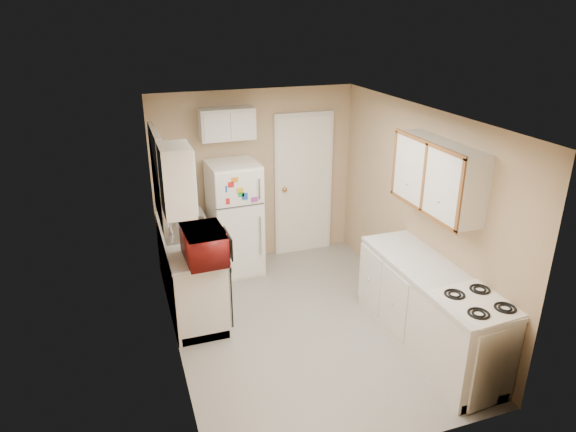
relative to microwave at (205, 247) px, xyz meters
name	(u,v)px	position (x,y,z in m)	size (l,w,h in m)	color
floor	(302,324)	(1.02, -0.20, -1.05)	(3.80, 3.80, 0.00)	#ACA79F
ceiling	(305,115)	(1.02, -0.20, 1.35)	(3.80, 3.80, 0.00)	white
wall_left	(169,247)	(-0.38, -0.20, 0.15)	(3.80, 3.80, 0.00)	tan
wall_right	(418,213)	(2.42, -0.20, 0.15)	(3.80, 3.80, 0.00)	tan
wall_back	(255,177)	(1.02, 1.70, 0.15)	(2.80, 2.80, 0.00)	tan
wall_front	(394,325)	(1.02, -2.10, 0.15)	(2.80, 2.80, 0.00)	tan
left_counter	(191,269)	(-0.08, 0.70, -0.60)	(0.60, 1.80, 0.90)	silver
dishwasher	(225,286)	(0.21, 0.10, -0.56)	(0.03, 0.58, 0.72)	black
sink	(186,233)	(-0.08, 0.85, -0.19)	(0.54, 0.74, 0.16)	gray
microwave	(205,247)	(0.00, 0.00, 0.00)	(0.34, 0.61, 0.41)	maroon
soap_bottle	(177,211)	(-0.13, 1.25, -0.05)	(0.08, 0.09, 0.19)	silver
window_blinds	(159,176)	(-0.34, 0.85, 0.55)	(0.10, 0.98, 1.08)	silver
upper_cabinet_left	(177,180)	(-0.23, 0.02, 0.75)	(0.30, 0.45, 0.70)	silver
refrigerator	(235,219)	(0.63, 1.33, -0.28)	(0.63, 0.62, 1.54)	white
cabinet_over_fridge	(227,124)	(0.62, 1.55, 0.95)	(0.70, 0.30, 0.40)	silver
interior_door	(303,185)	(1.72, 1.66, -0.03)	(0.86, 0.06, 2.08)	white
right_counter	(428,310)	(2.12, -1.00, -0.60)	(0.60, 2.00, 0.90)	silver
stove	(472,347)	(2.17, -1.65, -0.63)	(0.56, 0.69, 0.83)	white
upper_cabinet_right	(438,176)	(2.27, -0.70, 0.75)	(0.30, 1.20, 0.70)	silver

